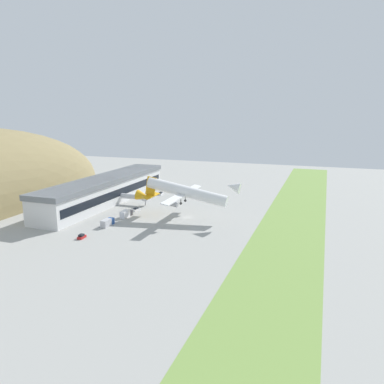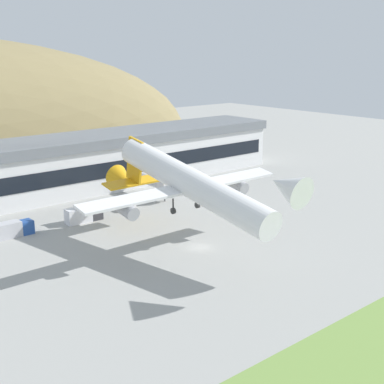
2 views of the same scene
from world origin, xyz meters
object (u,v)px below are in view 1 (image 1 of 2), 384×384
at_px(service_car_0, 161,194).
at_px(service_car_1, 136,209).
at_px(terminal_building, 106,188).
at_px(cargo_airplane, 185,192).
at_px(jetway_0, 136,197).
at_px(service_car_2, 82,237).
at_px(box_truck, 126,214).
at_px(traffic_cone_0, 197,195).
at_px(fuel_truck, 107,222).

xyz_separation_m(service_car_0, service_car_1, (-36.17, -3.33, -0.06)).
distance_m(terminal_building, cargo_airplane, 51.19).
xyz_separation_m(jetway_0, service_car_2, (-53.37, -5.30, -3.32)).
bearing_deg(service_car_0, box_truck, -174.69).
distance_m(terminal_building, service_car_1, 25.33).
distance_m(service_car_0, traffic_cone_0, 20.53).
distance_m(terminal_building, fuel_truck, 42.65).
xyz_separation_m(box_truck, traffic_cone_0, (51.31, -15.74, -1.19)).
distance_m(cargo_airplane, service_car_0, 51.73).
height_order(terminal_building, fuel_truck, terminal_building).
relative_size(service_car_1, fuel_truck, 0.59).
distance_m(service_car_0, box_truck, 47.51).
relative_size(jetway_0, traffic_cone_0, 26.73).
xyz_separation_m(jetway_0, cargo_airplane, (-15.27, -32.06, 7.91)).
bearing_deg(service_car_0, service_car_1, -174.74).
bearing_deg(service_car_2, fuel_truck, -1.81).
relative_size(cargo_airplane, service_car_2, 12.93).
height_order(service_car_0, traffic_cone_0, service_car_0).
relative_size(terminal_building, cargo_airplane, 2.03).
distance_m(box_truck, traffic_cone_0, 53.69).
relative_size(terminal_building, fuel_truck, 13.00).
xyz_separation_m(terminal_building, service_car_0, (26.28, -18.91, -6.95)).
bearing_deg(cargo_airplane, service_car_0, 36.52).
xyz_separation_m(service_car_0, box_truck, (-47.30, -4.39, 0.79)).
distance_m(jetway_0, box_truck, 23.04).
distance_m(service_car_0, service_car_2, 78.75).
xyz_separation_m(service_car_2, traffic_cone_0, (82.69, -16.84, -0.39)).
xyz_separation_m(jetway_0, service_car_1, (-10.86, -5.34, -3.37)).
xyz_separation_m(service_car_1, traffic_cone_0, (40.18, -16.81, -0.34)).
height_order(cargo_airplane, traffic_cone_0, cargo_airplane).
xyz_separation_m(service_car_0, fuel_truck, (-61.83, -3.82, 0.73)).
distance_m(jetway_0, fuel_truck, 37.06).
bearing_deg(terminal_building, service_car_2, -157.04).
height_order(jetway_0, box_truck, jetway_0).
bearing_deg(jetway_0, service_car_0, -4.55).
distance_m(cargo_airplane, service_car_2, 47.89).
xyz_separation_m(cargo_airplane, box_truck, (-6.72, 25.65, -10.43)).
height_order(fuel_truck, traffic_cone_0, fuel_truck).
relative_size(cargo_airplane, service_car_1, 10.95).
bearing_deg(fuel_truck, box_truck, -2.25).
height_order(service_car_1, box_truck, box_truck).
xyz_separation_m(terminal_building, service_car_2, (-52.41, -22.20, -6.97)).
xyz_separation_m(jetway_0, box_truck, (-21.99, -6.41, -2.52)).
distance_m(service_car_2, traffic_cone_0, 84.39).
xyz_separation_m(terminal_building, service_car_1, (-9.90, -22.24, -7.01)).
xyz_separation_m(cargo_airplane, service_car_2, (-38.10, 26.76, -11.23)).
bearing_deg(service_car_0, traffic_cone_0, -78.73).
xyz_separation_m(cargo_airplane, service_car_1, (4.41, 26.72, -11.27)).
bearing_deg(cargo_airplane, traffic_cone_0, 12.53).
relative_size(terminal_building, service_car_0, 23.90).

